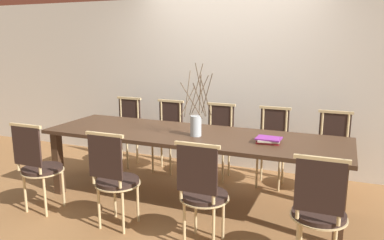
# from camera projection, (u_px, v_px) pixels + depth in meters

# --- Properties ---
(ground_plane) EXTENTS (16.00, 16.00, 0.00)m
(ground_plane) POSITION_uv_depth(u_px,v_px,m) (192.00, 201.00, 4.17)
(ground_plane) COLOR olive
(wall_rear) EXTENTS (12.00, 0.06, 3.20)m
(wall_rear) POSITION_uv_depth(u_px,v_px,m) (230.00, 52.00, 5.06)
(wall_rear) COLOR beige
(wall_rear) RESTS_ON ground_plane
(dining_table) EXTENTS (3.25, 0.97, 0.77)m
(dining_table) POSITION_uv_depth(u_px,v_px,m) (192.00, 141.00, 4.02)
(dining_table) COLOR #422B1C
(dining_table) RESTS_ON ground_plane
(chair_near_leftend) EXTENTS (0.43, 0.43, 0.96)m
(chair_near_leftend) POSITION_uv_depth(u_px,v_px,m) (38.00, 164.00, 3.82)
(chair_near_leftend) COLOR black
(chair_near_leftend) RESTS_ON ground_plane
(chair_near_left) EXTENTS (0.43, 0.43, 0.96)m
(chair_near_left) POSITION_uv_depth(u_px,v_px,m) (114.00, 177.00, 3.48)
(chair_near_left) COLOR black
(chair_near_left) RESTS_ON ground_plane
(chair_near_center) EXTENTS (0.43, 0.43, 0.96)m
(chair_near_center) POSITION_uv_depth(u_px,v_px,m) (202.00, 191.00, 3.15)
(chair_near_center) COLOR black
(chair_near_center) RESTS_ON ground_plane
(chair_near_right) EXTENTS (0.43, 0.43, 0.96)m
(chair_near_right) POSITION_uv_depth(u_px,v_px,m) (319.00, 209.00, 2.80)
(chair_near_right) COLOR black
(chair_near_right) RESTS_ON ground_plane
(chair_far_leftend) EXTENTS (0.43, 0.43, 0.96)m
(chair_far_leftend) POSITION_uv_depth(u_px,v_px,m) (126.00, 129.00, 5.32)
(chair_far_leftend) COLOR black
(chair_far_leftend) RESTS_ON ground_plane
(chair_far_left) EXTENTS (0.43, 0.43, 0.96)m
(chair_far_left) POSITION_uv_depth(u_px,v_px,m) (167.00, 134.00, 5.07)
(chair_far_left) COLOR black
(chair_far_left) RESTS_ON ground_plane
(chair_far_center) EXTENTS (0.43, 0.43, 0.96)m
(chair_far_center) POSITION_uv_depth(u_px,v_px,m) (218.00, 139.00, 4.80)
(chair_far_center) COLOR black
(chair_far_center) RESTS_ON ground_plane
(chair_far_right) EXTENTS (0.43, 0.43, 0.96)m
(chair_far_right) POSITION_uv_depth(u_px,v_px,m) (272.00, 144.00, 4.55)
(chair_far_right) COLOR black
(chair_far_right) RESTS_ON ground_plane
(chair_far_rightend) EXTENTS (0.43, 0.43, 0.96)m
(chair_far_rightend) POSITION_uv_depth(u_px,v_px,m) (333.00, 151.00, 4.29)
(chair_far_rightend) COLOR black
(chair_far_rightend) RESTS_ON ground_plane
(vase_centerpiece) EXTENTS (0.33, 0.32, 0.76)m
(vase_centerpiece) POSITION_uv_depth(u_px,v_px,m) (196.00, 123.00, 3.89)
(vase_centerpiece) COLOR #B2BCC1
(vase_centerpiece) RESTS_ON dining_table
(book_stack) EXTENTS (0.24, 0.20, 0.05)m
(book_stack) POSITION_uv_depth(u_px,v_px,m) (269.00, 140.00, 3.64)
(book_stack) COLOR maroon
(book_stack) RESTS_ON dining_table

